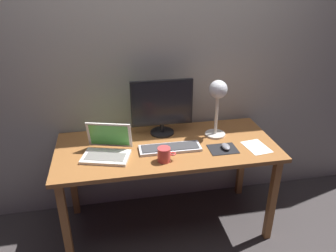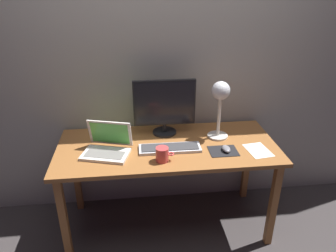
{
  "view_description": "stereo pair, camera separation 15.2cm",
  "coord_description": "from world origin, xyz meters",
  "px_view_note": "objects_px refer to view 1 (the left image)",
  "views": [
    {
      "loc": [
        -0.38,
        -2.04,
        1.89
      ],
      "look_at": [
        -0.0,
        -0.05,
        0.92
      ],
      "focal_mm": 34.61,
      "sensor_mm": 36.0,
      "label": 1
    },
    {
      "loc": [
        -0.23,
        -2.06,
        1.89
      ],
      "look_at": [
        -0.0,
        -0.05,
        0.92
      ],
      "focal_mm": 34.61,
      "sensor_mm": 36.0,
      "label": 2
    }
  ],
  "objects_px": {
    "keyboard_main": "(170,148)",
    "coffee_mug": "(164,155)",
    "laptop": "(107,146)",
    "desk_lamp": "(218,96)",
    "mouse": "(226,147)",
    "monitor": "(161,106)"
  },
  "relations": [
    {
      "from": "keyboard_main",
      "to": "coffee_mug",
      "type": "xyz_separation_m",
      "value": [
        -0.07,
        -0.14,
        0.04
      ]
    },
    {
      "from": "laptop",
      "to": "desk_lamp",
      "type": "distance_m",
      "value": 0.87
    },
    {
      "from": "mouse",
      "to": "coffee_mug",
      "type": "xyz_separation_m",
      "value": [
        -0.46,
        -0.08,
        0.03
      ]
    },
    {
      "from": "mouse",
      "to": "monitor",
      "type": "bearing_deg",
      "value": 140.49
    },
    {
      "from": "monitor",
      "to": "laptop",
      "type": "height_order",
      "value": "monitor"
    },
    {
      "from": "monitor",
      "to": "laptop",
      "type": "xyz_separation_m",
      "value": [
        -0.42,
        -0.25,
        -0.17
      ]
    },
    {
      "from": "coffee_mug",
      "to": "keyboard_main",
      "type": "bearing_deg",
      "value": 64.79
    },
    {
      "from": "desk_lamp",
      "to": "monitor",
      "type": "bearing_deg",
      "value": 164.88
    },
    {
      "from": "coffee_mug",
      "to": "mouse",
      "type": "bearing_deg",
      "value": 9.41
    },
    {
      "from": "monitor",
      "to": "mouse",
      "type": "distance_m",
      "value": 0.57
    },
    {
      "from": "keyboard_main",
      "to": "mouse",
      "type": "xyz_separation_m",
      "value": [
        0.39,
        -0.07,
        0.01
      ]
    },
    {
      "from": "keyboard_main",
      "to": "laptop",
      "type": "relative_size",
      "value": 1.2
    },
    {
      "from": "desk_lamp",
      "to": "mouse",
      "type": "distance_m",
      "value": 0.37
    },
    {
      "from": "monitor",
      "to": "desk_lamp",
      "type": "distance_m",
      "value": 0.43
    },
    {
      "from": "laptop",
      "to": "desk_lamp",
      "type": "xyz_separation_m",
      "value": [
        0.82,
        0.14,
        0.26
      ]
    },
    {
      "from": "keyboard_main",
      "to": "coffee_mug",
      "type": "distance_m",
      "value": 0.16
    },
    {
      "from": "keyboard_main",
      "to": "mouse",
      "type": "bearing_deg",
      "value": -9.84
    },
    {
      "from": "mouse",
      "to": "desk_lamp",
      "type": "bearing_deg",
      "value": 90.94
    },
    {
      "from": "laptop",
      "to": "coffee_mug",
      "type": "height_order",
      "value": "laptop"
    },
    {
      "from": "coffee_mug",
      "to": "desk_lamp",
      "type": "bearing_deg",
      "value": 33.56
    },
    {
      "from": "monitor",
      "to": "laptop",
      "type": "bearing_deg",
      "value": -149.51
    },
    {
      "from": "mouse",
      "to": "coffee_mug",
      "type": "bearing_deg",
      "value": -170.59
    }
  ]
}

